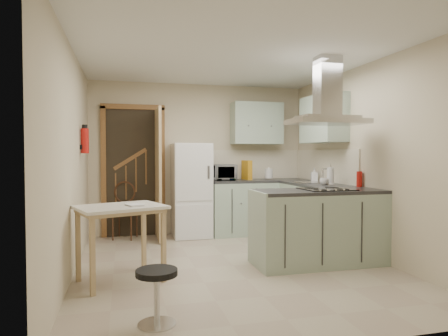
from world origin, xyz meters
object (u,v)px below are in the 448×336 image
object	(u,v)px
microwave	(221,172)
extractor_hood	(327,122)
fridge	(191,190)
drop_leaf_table	(121,244)
peninsula	(319,227)
stool	(157,297)
bentwood_chair	(125,213)

from	to	relation	value
microwave	extractor_hood	bearing A→B (deg)	-64.72
fridge	drop_leaf_table	bearing A→B (deg)	-117.61
fridge	peninsula	bearing A→B (deg)	-58.26
drop_leaf_table	microwave	xyz separation A→B (m)	(1.59, 2.08, 0.63)
fridge	stool	bearing A→B (deg)	-104.16
extractor_hood	microwave	xyz separation A→B (m)	(-0.83, 1.96, -0.69)
extractor_hood	drop_leaf_table	distance (m)	2.76
fridge	bentwood_chair	bearing A→B (deg)	175.64
bentwood_chair	microwave	world-z (taller)	microwave
drop_leaf_table	extractor_hood	bearing A→B (deg)	-17.36
fridge	stool	size ratio (longest dim) A/B	3.42
extractor_hood	bentwood_chair	world-z (taller)	extractor_hood
peninsula	drop_leaf_table	size ratio (longest dim) A/B	1.83
fridge	peninsula	size ratio (longest dim) A/B	0.97
peninsula	stool	bearing A→B (deg)	-148.27
fridge	drop_leaf_table	size ratio (longest dim) A/B	1.77
drop_leaf_table	stool	world-z (taller)	drop_leaf_table
fridge	peninsula	xyz separation A→B (m)	(1.22, -1.98, -0.30)
bentwood_chair	stool	world-z (taller)	bentwood_chair
bentwood_chair	microwave	distance (m)	1.66
drop_leaf_table	fridge	bearing A→B (deg)	42.36
extractor_hood	microwave	world-z (taller)	extractor_hood
peninsula	stool	distance (m)	2.41
peninsula	drop_leaf_table	bearing A→B (deg)	-177.21
drop_leaf_table	bentwood_chair	xyz separation A→B (m)	(0.05, 2.17, 0.01)
bentwood_chair	fridge	bearing A→B (deg)	14.95
peninsula	stool	world-z (taller)	peninsula
peninsula	extractor_hood	size ratio (longest dim) A/B	1.72
bentwood_chair	microwave	bearing A→B (deg)	15.75
peninsula	drop_leaf_table	distance (m)	2.32
bentwood_chair	stool	distance (m)	3.34
fridge	microwave	world-z (taller)	fridge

